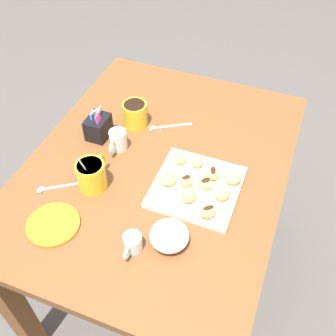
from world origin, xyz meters
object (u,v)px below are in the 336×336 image
Objects in this scene: chocolate_sauce_pitcher at (133,242)px; beignet_8 at (186,181)px; cream_pitcher_white at (118,140)px; beignet_3 at (233,178)px; beignet_9 at (197,162)px; pastry_plate_square at (196,187)px; beignet_0 at (213,174)px; coffee_mug_yellow_left at (92,174)px; beignet_6 at (180,159)px; sugar_caddy at (98,127)px; ice_cream_bowl at (169,235)px; beignet_2 at (208,212)px; beignet_7 at (222,194)px; saucer_orange_left at (53,224)px; beignet_1 at (168,178)px; beignet_4 at (205,183)px; dining_table at (158,188)px; coffee_mug_yellow_right at (135,113)px; beignet_5 at (189,195)px.

chocolate_sauce_pitcher is 0.27m from beignet_8.
cream_pitcher_white is 1.98× the size of beignet_3.
beignet_9 is (0.03, 0.13, -0.00)m from beignet_3.
beignet_3 is at bearing -103.43° from beignet_9.
pastry_plate_square is 5.75× the size of beignet_0.
coffee_mug_yellow_left is 0.18m from cream_pitcher_white.
pastry_plate_square is at bearing -132.57° from beignet_6.
coffee_mug_yellow_left reaches higher than sugar_caddy.
beignet_2 is at bearing -34.03° from ice_cream_bowl.
beignet_7 is (0.08, -0.02, 0.00)m from beignet_2.
beignet_6 is at bearing 97.72° from beignet_9.
cream_pitcher_white reaches higher than pastry_plate_square.
coffee_mug_yellow_left is at bearing -11.42° from saucer_orange_left.
chocolate_sauce_pitcher reaches higher than beignet_9.
pastry_plate_square is 4.75× the size of beignet_1.
beignet_1 is 1.24× the size of beignet_6.
beignet_4 is at bearing -24.01° from chocolate_sauce_pitcher.
beignet_8 is (-0.09, -0.28, -0.01)m from cream_pitcher_white.
cream_pitcher_white reaches higher than dining_table.
coffee_mug_yellow_right is 1.38× the size of chocolate_sauce_pitcher.
chocolate_sauce_pitcher is 0.35m from beignet_0.
coffee_mug_yellow_right is 0.40m from beignet_4.
beignet_0 is 1.03× the size of beignet_6.
ice_cream_bowl is 2.02× the size of beignet_5.
sugar_caddy is 2.15× the size of beignet_2.
beignet_5 is at bearing -56.61° from saucer_orange_left.
pastry_plate_square is 5.39× the size of beignet_4.
beignet_0 is at bearing 92.33° from beignet_3.
beignet_7 is at bearing -66.63° from beignet_5.
pastry_plate_square is 5.36× the size of beignet_2.
pastry_plate_square is 4.78× the size of beignet_5.
pastry_plate_square is at bearing -104.28° from cream_pitcher_white.
beignet_5 is 1.22× the size of beignet_9.
dining_table is 0.35m from ice_cream_bowl.
coffee_mug_yellow_left reaches higher than saucer_orange_left.
chocolate_sauce_pitcher is 0.35m from beignet_6.
beignet_7 is (-0.10, -0.17, 0.00)m from beignet_6.
beignet_1 is (-0.13, -0.32, -0.01)m from sugar_caddy.
beignet_1 is (0.25, -0.01, 0.00)m from chocolate_sauce_pitcher.
sugar_caddy is at bearing 71.94° from beignet_8.
sugar_caddy is at bearing 8.22° from saucer_orange_left.
coffee_mug_yellow_right is at bearing 34.55° from ice_cream_bowl.
sugar_caddy reaches higher than beignet_1.
beignet_5 and beignet_7 have the same top height.
chocolate_sauce_pitcher is 0.38m from beignet_3.
sugar_caddy is at bearing 77.37° from dining_table.
beignet_0 is 0.07m from beignet_9.
beignet_3 is at bearing -57.10° from beignet_4.
dining_table is 10.27× the size of sugar_caddy.
beignet_7 is at bearing -95.15° from beignet_8.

